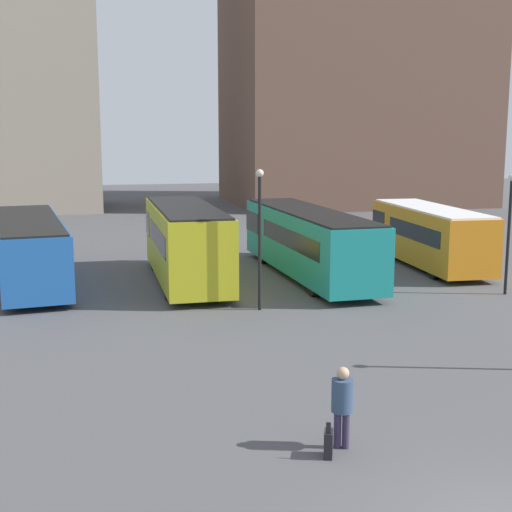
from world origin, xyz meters
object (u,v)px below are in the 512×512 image
object	(u,v)px
bus_2	(308,240)
lamp_post_0	(260,227)
suitcase	(328,444)
lamp_post_1	(509,223)
traveler	(342,400)
bus_0	(30,247)
bus_1	(186,241)
bus_3	(429,234)

from	to	relation	value
bus_2	lamp_post_0	xyz separation A→B (m)	(-3.50, -5.60, 1.41)
suitcase	lamp_post_0	size ratio (longest dim) A/B	0.15
lamp_post_1	traveler	bearing A→B (deg)	-133.04
bus_2	lamp_post_1	xyz separation A→B (m)	(6.68, -5.28, 1.24)
lamp_post_0	bus_0	bearing A→B (deg)	140.94
bus_1	bus_3	xyz separation A→B (m)	(11.89, 1.03, -0.23)
bus_2	suitcase	world-z (taller)	bus_2
bus_1	bus_2	bearing A→B (deg)	-89.47
bus_3	lamp_post_1	world-z (taller)	lamp_post_1
bus_0	traveler	size ratio (longest dim) A/B	6.75
bus_1	traveler	bearing A→B (deg)	-176.98
bus_0	bus_2	distance (m)	12.10
suitcase	lamp_post_0	xyz separation A→B (m)	(1.35, 11.95, 2.77)
traveler	lamp_post_1	distance (m)	16.42
traveler	bus_2	bearing A→B (deg)	6.33
lamp_post_0	lamp_post_1	bearing A→B (deg)	1.76
bus_2	traveler	size ratio (longest dim) A/B	7.00
bus_0	bus_2	size ratio (longest dim) A/B	0.96
bus_0	lamp_post_1	size ratio (longest dim) A/B	2.44
bus_1	lamp_post_0	xyz separation A→B (m)	(1.99, -5.50, 1.26)
bus_1	lamp_post_1	size ratio (longest dim) A/B	2.07
lamp_post_0	suitcase	bearing A→B (deg)	-96.44
suitcase	lamp_post_1	xyz separation A→B (m)	(11.53, 12.26, 2.60)
traveler	lamp_post_0	xyz separation A→B (m)	(0.95, 11.61, 2.02)
bus_0	bus_1	bearing A→B (deg)	-109.33
bus_0	lamp_post_0	size ratio (longest dim) A/B	2.29
traveler	lamp_post_1	world-z (taller)	lamp_post_1
traveler	bus_1	bearing A→B (deg)	24.30
bus_0	lamp_post_0	xyz separation A→B (m)	(8.53, -6.92, 1.52)
bus_3	lamp_post_1	bearing A→B (deg)	-175.57
traveler	suitcase	world-z (taller)	traveler
traveler	suitcase	xyz separation A→B (m)	(-0.39, -0.33, -0.75)
bus_0	traveler	distance (m)	20.03
bus_2	lamp_post_1	distance (m)	8.61
bus_0	suitcase	size ratio (longest dim) A/B	14.98
bus_0	bus_3	xyz separation A→B (m)	(18.42, -0.39, 0.03)
bus_3	bus_2	bearing A→B (deg)	100.11
lamp_post_1	bus_3	bearing A→B (deg)	92.64
bus_2	bus_3	size ratio (longest dim) A/B	1.33
bus_1	bus_3	world-z (taller)	bus_1
bus_3	lamp_post_0	distance (m)	11.95
bus_1	bus_3	size ratio (longest dim) A/B	1.08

